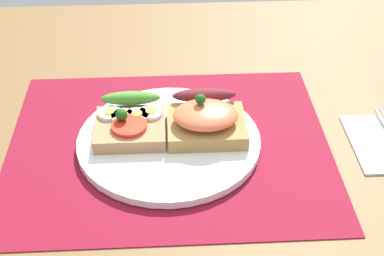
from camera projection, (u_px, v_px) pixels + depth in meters
The scene contains 5 objects.
ground_plane at pixel (170, 155), 76.02cm from camera, with size 120.00×90.00×3.20cm, color brown.
placemat at pixel (170, 145), 74.96cm from camera, with size 42.96×35.17×0.30cm, color maroon.
plate at pixel (170, 141), 74.55cm from camera, with size 24.43×24.43×1.06cm, color white.
sandwich_egg_tomato at pixel (131, 122), 74.59cm from camera, with size 9.32×9.86×4.06cm.
sandwich_salmon at pixel (207, 119), 74.19cm from camera, with size 10.42×10.05×5.74cm.
Camera 1 is at (-0.10, -58.44, 47.24)cm, focal length 52.18 mm.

